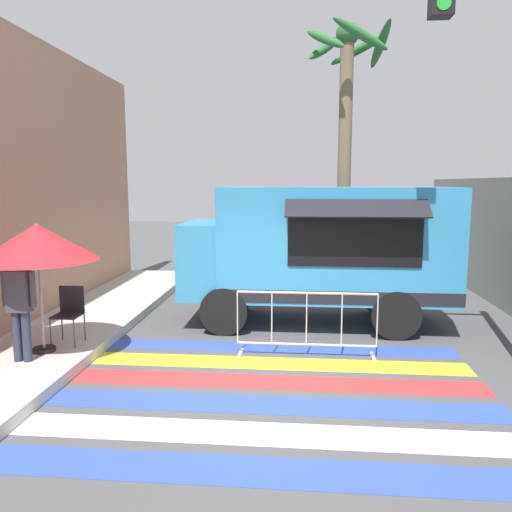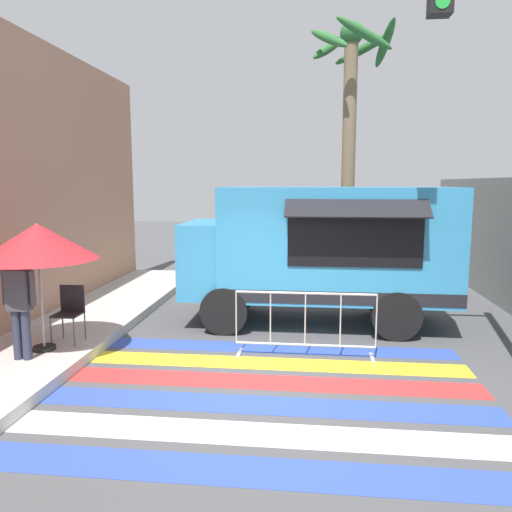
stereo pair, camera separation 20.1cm
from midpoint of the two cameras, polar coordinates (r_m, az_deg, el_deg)
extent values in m
plane|color=#4C4C4F|center=(7.51, 1.16, -14.11)|extent=(60.00, 60.00, 0.00)
cube|color=#334FB2|center=(5.45, -1.24, -23.30)|extent=(6.40, 0.56, 0.01)
cube|color=white|center=(6.11, -0.24, -19.59)|extent=(6.40, 0.56, 0.01)
cube|color=#334FB2|center=(6.79, 0.53, -16.61)|extent=(6.40, 0.56, 0.01)
cube|color=red|center=(7.48, 1.14, -14.17)|extent=(6.40, 0.56, 0.01)
cube|color=yellow|center=(8.18, 1.63, -12.14)|extent=(6.40, 0.56, 0.01)
cube|color=#334FB2|center=(8.90, 2.05, -10.44)|extent=(6.40, 0.56, 0.01)
cube|color=#338CBF|center=(10.18, 9.76, 1.58)|extent=(4.54, 2.11, 2.19)
cube|color=#338CBF|center=(10.34, -2.95, -0.19)|extent=(1.60, 1.94, 1.48)
cube|color=#1E232D|center=(10.44, -7.04, 1.88)|extent=(0.06, 1.69, 0.56)
cube|color=black|center=(9.12, 11.84, 1.80)|extent=(2.40, 0.03, 0.99)
cube|color=black|center=(8.87, 12.08, 5.33)|extent=(2.50, 0.43, 0.31)
cube|color=black|center=(9.29, 10.00, -4.80)|extent=(4.54, 0.01, 0.24)
cylinder|color=black|center=(9.55, -3.06, -6.29)|extent=(0.91, 0.22, 0.91)
cylinder|color=black|center=(11.42, -1.47, -3.86)|extent=(0.91, 0.22, 0.91)
cylinder|color=black|center=(9.58, 16.34, -6.58)|extent=(0.91, 0.22, 0.91)
cylinder|color=black|center=(11.44, 14.68, -4.11)|extent=(0.91, 0.22, 0.91)
cylinder|color=green|center=(8.20, 21.29, 25.50)|extent=(0.20, 0.02, 0.20)
cylinder|color=black|center=(8.91, -22.43, -9.68)|extent=(0.36, 0.36, 0.06)
cylinder|color=#B2B2B7|center=(8.66, -22.79, -3.36)|extent=(0.04, 0.04, 2.06)
cone|color=red|center=(8.55, -23.07, 1.52)|extent=(1.85, 1.85, 0.58)
cylinder|color=#4C4C51|center=(9.01, -21.79, -8.07)|extent=(0.02, 0.02, 0.47)
cylinder|color=#4C4C51|center=(8.83, -19.46, -8.28)|extent=(0.02, 0.02, 0.47)
cylinder|color=#4C4C51|center=(9.35, -20.63, -7.41)|extent=(0.02, 0.02, 0.47)
cylinder|color=#4C4C51|center=(9.18, -18.36, -7.59)|extent=(0.02, 0.02, 0.47)
cube|color=black|center=(9.03, -20.14, -6.29)|extent=(0.43, 0.43, 0.03)
cube|color=black|center=(9.14, -19.66, -4.53)|extent=(0.43, 0.03, 0.45)
cylinder|color=#2D3347|center=(8.51, -25.03, -8.15)|extent=(0.13, 0.13, 0.78)
cylinder|color=#2D3347|center=(8.44, -24.15, -8.24)|extent=(0.13, 0.13, 0.78)
cube|color=#3F3F47|center=(8.31, -24.88, -3.54)|extent=(0.34, 0.20, 0.63)
cylinder|color=#3F3F47|center=(8.42, -26.18, -3.26)|extent=(0.09, 0.09, 0.53)
cylinder|color=#3F3F47|center=(8.20, -23.58, -3.40)|extent=(0.09, 0.09, 0.53)
sphere|color=#9E7051|center=(8.24, -25.07, -0.46)|extent=(0.22, 0.22, 0.22)
cylinder|color=#B7BABF|center=(8.25, 6.38, -4.25)|extent=(2.31, 0.04, 0.04)
cylinder|color=#B7BABF|center=(8.48, 6.29, -10.06)|extent=(2.31, 0.04, 0.04)
cylinder|color=#B7BABF|center=(8.43, -1.59, -7.01)|extent=(0.02, 0.02, 0.88)
cylinder|color=#B7BABF|center=(8.37, 2.35, -7.12)|extent=(0.02, 0.02, 0.88)
cylinder|color=#B7BABF|center=(8.36, 6.34, -7.20)|extent=(0.02, 0.02, 0.88)
cylinder|color=#B7BABF|center=(8.38, 10.32, -7.24)|extent=(0.02, 0.02, 0.88)
cylinder|color=#B7BABF|center=(8.44, 14.26, -7.25)|extent=(0.02, 0.02, 0.88)
cube|color=#B7BABF|center=(8.61, -1.24, -11.01)|extent=(0.06, 0.44, 0.03)
cube|color=#B7BABF|center=(8.62, 13.78, -11.24)|extent=(0.06, 0.44, 0.03)
cylinder|color=#7A664C|center=(13.69, 10.91, 9.81)|extent=(0.36, 0.36, 6.52)
sphere|color=#2D6B33|center=(14.20, 11.32, 23.69)|extent=(0.60, 0.60, 0.60)
ellipsoid|color=#2D6B33|center=(14.34, 14.94, 22.40)|extent=(0.47, 1.66, 1.03)
ellipsoid|color=#2D6B33|center=(14.94, 12.60, 22.12)|extent=(1.65, 0.97, 0.82)
ellipsoid|color=#2D6B33|center=(14.53, 8.65, 22.38)|extent=(1.03, 1.26, 0.91)
ellipsoid|color=#2D6B33|center=(13.65, 8.76, 23.39)|extent=(1.11, 1.30, 0.88)
ellipsoid|color=#2D6B33|center=(13.44, 12.75, 23.59)|extent=(1.55, 0.72, 0.87)
camera|label=1|loc=(0.10, -89.38, 0.09)|focal=35.00mm
camera|label=2|loc=(0.10, 90.62, -0.09)|focal=35.00mm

